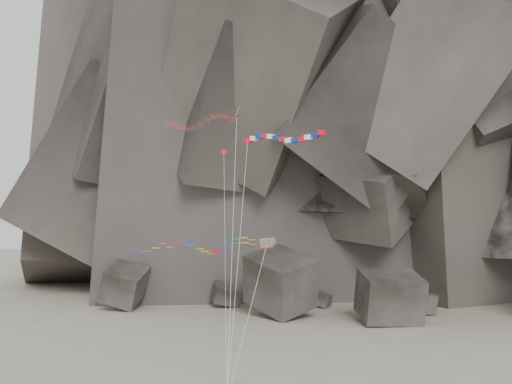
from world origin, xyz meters
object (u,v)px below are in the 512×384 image
(delta_kite, at_px, (196,122))
(banner_kite, at_px, (282,139))
(parafoil_kite, at_px, (194,245))
(pennant_kite, at_px, (224,204))

(delta_kite, xyz_separation_m, banner_kite, (8.57, -0.45, -1.93))
(banner_kite, bearing_deg, delta_kite, -162.39)
(banner_kite, xyz_separation_m, parafoil_kite, (-6.86, -4.56, -9.48))
(pennant_kite, bearing_deg, delta_kite, 123.11)
(delta_kite, xyz_separation_m, parafoil_kite, (1.71, -5.02, -11.40))
(delta_kite, xyz_separation_m, pennant_kite, (4.97, -6.35, -7.82))
(banner_kite, xyz_separation_m, pennant_kite, (-3.60, -5.89, -5.90))
(parafoil_kite, xyz_separation_m, pennant_kite, (3.26, -1.33, 3.58))
(delta_kite, distance_m, banner_kite, 8.79)
(parafoil_kite, bearing_deg, delta_kite, 114.69)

